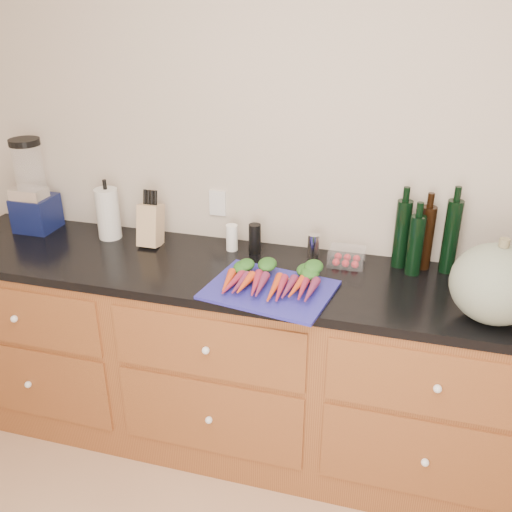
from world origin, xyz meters
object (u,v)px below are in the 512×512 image
(carrots, at_px, (272,279))
(tomato_box, at_px, (347,257))
(blender_appliance, at_px, (32,191))
(knife_block, at_px, (151,225))
(cutting_board, at_px, (270,290))
(squash, at_px, (496,284))
(paper_towel, at_px, (108,214))

(carrots, relative_size, tomato_box, 2.47)
(blender_appliance, relative_size, knife_block, 2.34)
(cutting_board, height_order, blender_appliance, blender_appliance)
(squash, bearing_deg, knife_block, 169.10)
(carrots, relative_size, blender_appliance, 0.84)
(paper_towel, distance_m, knife_block, 0.23)
(blender_appliance, distance_m, knife_block, 0.64)
(paper_towel, bearing_deg, blender_appliance, -179.64)
(cutting_board, bearing_deg, knife_block, 155.36)
(cutting_board, distance_m, squash, 0.84)
(carrots, bearing_deg, knife_block, 158.10)
(cutting_board, height_order, knife_block, knife_block)
(blender_appliance, relative_size, tomato_box, 2.96)
(squash, relative_size, knife_block, 1.66)
(carrots, relative_size, squash, 1.18)
(carrots, distance_m, squash, 0.84)
(carrots, distance_m, blender_appliance, 1.33)
(tomato_box, bearing_deg, squash, -29.12)
(tomato_box, bearing_deg, cutting_board, -128.71)
(cutting_board, bearing_deg, blender_appliance, 166.13)
(blender_appliance, distance_m, paper_towel, 0.41)
(blender_appliance, bearing_deg, squash, -8.16)
(blender_appliance, bearing_deg, tomato_box, 0.46)
(carrots, relative_size, knife_block, 1.96)
(paper_towel, relative_size, tomato_box, 1.59)
(cutting_board, distance_m, tomato_box, 0.42)
(carrots, distance_m, paper_towel, 0.93)
(knife_block, relative_size, tomato_box, 1.26)
(cutting_board, relative_size, tomato_box, 3.15)
(blender_appliance, xyz_separation_m, paper_towel, (0.40, 0.00, -0.08))
(knife_block, bearing_deg, carrots, -21.90)
(paper_towel, xyz_separation_m, tomato_box, (1.15, 0.01, -0.09))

